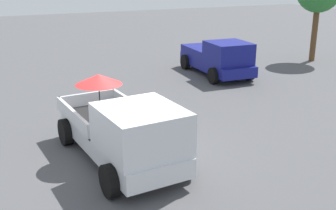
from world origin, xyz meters
name	(u,v)px	position (x,y,z in m)	size (l,w,h in m)	color
ground_plane	(120,159)	(0.00, 0.00, 0.00)	(80.00, 80.00, 0.00)	#4C4C4F
pickup_truck_main	(125,132)	(0.47, 0.02, 0.98)	(5.19, 2.60, 2.37)	black
pickup_truck_red	(218,58)	(-7.15, 7.49, 0.87)	(4.89, 2.38, 1.80)	black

